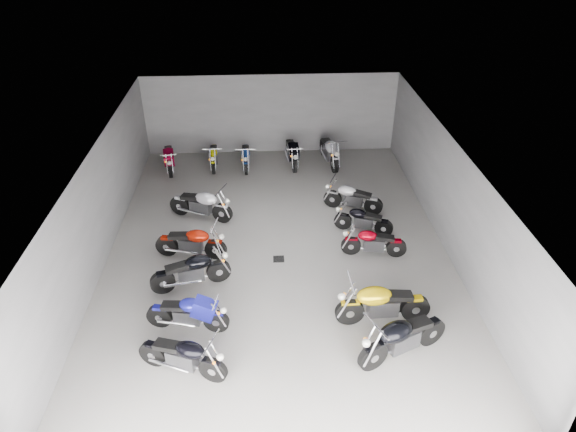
# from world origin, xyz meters

# --- Properties ---
(ground) EXTENTS (14.00, 14.00, 0.00)m
(ground) POSITION_xyz_m (0.00, 0.00, 0.00)
(ground) COLOR gray
(ground) RESTS_ON ground
(wall_back) EXTENTS (10.00, 0.10, 3.20)m
(wall_back) POSITION_xyz_m (0.00, 7.00, 1.60)
(wall_back) COLOR slate
(wall_back) RESTS_ON ground
(wall_left) EXTENTS (0.10, 14.00, 3.20)m
(wall_left) POSITION_xyz_m (-5.00, 0.00, 1.60)
(wall_left) COLOR slate
(wall_left) RESTS_ON ground
(wall_right) EXTENTS (0.10, 14.00, 3.20)m
(wall_right) POSITION_xyz_m (5.00, 0.00, 1.60)
(wall_right) COLOR slate
(wall_right) RESTS_ON ground
(ceiling) EXTENTS (10.00, 14.00, 0.04)m
(ceiling) POSITION_xyz_m (0.00, 0.00, 3.22)
(ceiling) COLOR black
(ceiling) RESTS_ON wall_back
(drain_grate) EXTENTS (0.32, 0.32, 0.01)m
(drain_grate) POSITION_xyz_m (0.00, -0.50, 0.01)
(drain_grate) COLOR black
(drain_grate) RESTS_ON ground
(motorcycle_left_a) EXTENTS (2.02, 0.90, 0.93)m
(motorcycle_left_a) POSITION_xyz_m (-2.24, -4.57, 0.51)
(motorcycle_left_a) COLOR black
(motorcycle_left_a) RESTS_ON ground
(motorcycle_left_b) EXTENTS (2.03, 0.55, 0.90)m
(motorcycle_left_b) POSITION_xyz_m (-2.28, -3.20, 0.49)
(motorcycle_left_b) COLOR black
(motorcycle_left_b) RESTS_ON ground
(motorcycle_left_c) EXTENTS (2.13, 0.73, 0.95)m
(motorcycle_left_c) POSITION_xyz_m (-2.36, -1.59, 0.52)
(motorcycle_left_c) COLOR black
(motorcycle_left_c) RESTS_ON ground
(motorcycle_left_d) EXTENTS (2.10, 0.57, 0.93)m
(motorcycle_left_d) POSITION_xyz_m (-2.50, -0.24, 0.51)
(motorcycle_left_d) COLOR black
(motorcycle_left_d) RESTS_ON ground
(motorcycle_left_f) EXTENTS (2.10, 0.95, 0.97)m
(motorcycle_left_f) POSITION_xyz_m (-2.41, 1.89, 0.53)
(motorcycle_left_f) COLOR black
(motorcycle_left_f) RESTS_ON ground
(motorcycle_right_a) EXTENTS (2.22, 1.12, 1.04)m
(motorcycle_right_a) POSITION_xyz_m (2.64, -4.35, 0.57)
(motorcycle_right_a) COLOR black
(motorcycle_right_a) RESTS_ON ground
(motorcycle_right_b) EXTENTS (2.36, 0.48, 1.04)m
(motorcycle_right_b) POSITION_xyz_m (2.42, -3.20, 0.57)
(motorcycle_right_b) COLOR black
(motorcycle_right_b) RESTS_ON ground
(motorcycle_right_d) EXTENTS (1.90, 0.46, 0.84)m
(motorcycle_right_d) POSITION_xyz_m (2.75, -0.44, 0.46)
(motorcycle_right_d) COLOR black
(motorcycle_right_d) RESTS_ON ground
(motorcycle_right_e) EXTENTS (1.78, 0.78, 0.82)m
(motorcycle_right_e) POSITION_xyz_m (2.67, 0.78, 0.45)
(motorcycle_right_e) COLOR black
(motorcycle_right_e) RESTS_ON ground
(motorcycle_right_f) EXTENTS (1.90, 0.90, 0.88)m
(motorcycle_right_f) POSITION_xyz_m (2.56, 2.12, 0.48)
(motorcycle_right_f) COLOR black
(motorcycle_right_f) RESTS_ON ground
(motorcycle_back_a) EXTENTS (0.53, 2.03, 0.90)m
(motorcycle_back_a) POSITION_xyz_m (-3.96, 5.54, 0.49)
(motorcycle_back_a) COLOR black
(motorcycle_back_a) RESTS_ON ground
(motorcycle_back_b) EXTENTS (0.38, 1.88, 0.83)m
(motorcycle_back_b) POSITION_xyz_m (-2.28, 5.70, 0.45)
(motorcycle_back_b) COLOR black
(motorcycle_back_b) RESTS_ON ground
(motorcycle_back_c) EXTENTS (0.38, 1.93, 0.85)m
(motorcycle_back_c) POSITION_xyz_m (-1.03, 5.57, 0.46)
(motorcycle_back_c) COLOR black
(motorcycle_back_c) RESTS_ON ground
(motorcycle_back_d) EXTENTS (0.47, 2.15, 0.94)m
(motorcycle_back_d) POSITION_xyz_m (0.76, 5.74, 0.51)
(motorcycle_back_d) COLOR black
(motorcycle_back_d) RESTS_ON ground
(motorcycle_back_e) EXTENTS (0.56, 2.28, 1.00)m
(motorcycle_back_e) POSITION_xyz_m (2.24, 5.69, 0.55)
(motorcycle_back_e) COLOR black
(motorcycle_back_e) RESTS_ON ground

